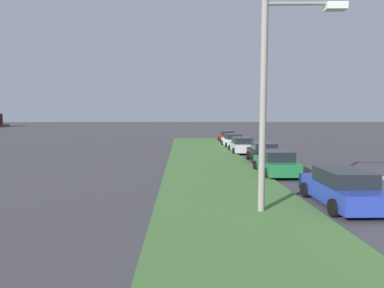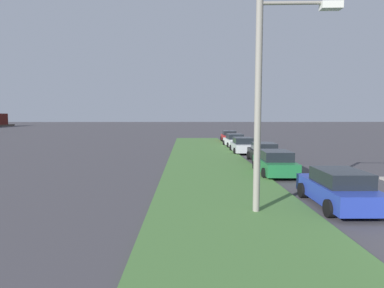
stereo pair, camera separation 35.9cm
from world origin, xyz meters
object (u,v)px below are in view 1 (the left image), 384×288
(streetlight, at_px, (274,91))
(parked_car_green, at_px, (276,163))
(parked_car_red, at_px, (227,136))
(parked_car_white, at_px, (233,141))
(parked_car_silver, at_px, (241,145))
(parked_car_blue, at_px, (342,188))
(parked_car_black, at_px, (263,152))

(streetlight, bearing_deg, parked_car_green, -17.52)
(parked_car_red, distance_m, streetlight, 31.16)
(parked_car_green, height_order, parked_car_white, same)
(parked_car_green, xyz_separation_m, parked_car_red, (23.26, -0.37, 0.00))
(streetlight, bearing_deg, parked_car_silver, -7.32)
(parked_car_blue, height_order, parked_car_silver, same)
(parked_car_red, xyz_separation_m, streetlight, (-30.82, 2.76, 3.67))
(parked_car_red, relative_size, streetlight, 0.58)
(parked_car_white, bearing_deg, parked_car_black, -179.66)
(parked_car_green, height_order, streetlight, streetlight)
(parked_car_red, height_order, streetlight, streetlight)
(parked_car_red, bearing_deg, parked_car_blue, -178.24)
(parked_car_blue, relative_size, parked_car_green, 0.99)
(parked_car_black, distance_m, parked_car_white, 11.26)
(parked_car_blue, relative_size, parked_car_red, 1.00)
(parked_car_black, bearing_deg, parked_car_blue, -177.43)
(parked_car_black, xyz_separation_m, parked_car_red, (18.02, 0.21, 0.00))
(parked_car_silver, relative_size, streetlight, 0.57)
(parked_car_green, height_order, parked_car_red, same)
(parked_car_white, bearing_deg, parked_car_blue, 179.08)
(parked_car_green, relative_size, parked_car_red, 1.00)
(parked_car_black, relative_size, parked_car_red, 1.01)
(parked_car_white, relative_size, streetlight, 0.58)
(parked_car_silver, bearing_deg, parked_car_blue, -177.56)
(parked_car_blue, xyz_separation_m, streetlight, (-0.90, 3.03, 3.67))
(parked_car_silver, bearing_deg, parked_car_red, -1.47)
(parked_car_black, bearing_deg, parked_car_red, 2.94)
(parked_car_black, height_order, parked_car_white, same)
(parked_car_white, height_order, streetlight, streetlight)
(parked_car_silver, distance_m, parked_car_white, 5.56)
(parked_car_silver, bearing_deg, parked_car_white, -0.23)
(parked_car_silver, height_order, parked_car_white, same)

